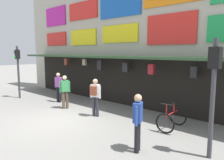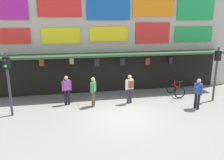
{
  "view_description": "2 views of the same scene",
  "coord_description": "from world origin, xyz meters",
  "views": [
    {
      "loc": [
        7.5,
        -4.91,
        2.85
      ],
      "look_at": [
        1.14,
        2.12,
        1.6
      ],
      "focal_mm": 34.33,
      "sensor_mm": 36.0,
      "label": 1
    },
    {
      "loc": [
        -2.66,
        -10.7,
        4.72
      ],
      "look_at": [
        -0.14,
        2.13,
        1.26
      ],
      "focal_mm": 36.98,
      "sensor_mm": 36.0,
      "label": 2
    }
  ],
  "objects": [
    {
      "name": "ground_plane",
      "position": [
        0.0,
        0.0,
        0.0
      ],
      "size": [
        80.0,
        80.0,
        0.0
      ],
      "primitive_type": "plane",
      "color": "gray"
    },
    {
      "name": "shopfront",
      "position": [
        0.01,
        4.57,
        3.96
      ],
      "size": [
        18.0,
        2.6,
        8.0
      ],
      "color": "#B2AD9E",
      "rests_on": "ground"
    },
    {
      "name": "traffic_light_near",
      "position": [
        -5.52,
        0.91,
        2.14
      ],
      "size": [
        0.31,
        0.34,
        3.2
      ],
      "color": "#38383D",
      "rests_on": "ground"
    },
    {
      "name": "traffic_light_far",
      "position": [
        5.78,
        0.93,
        2.14
      ],
      "size": [
        0.29,
        0.33,
        3.2
      ],
      "color": "#38383D",
      "rests_on": "ground"
    },
    {
      "name": "bicycle_parked",
      "position": [
        4.0,
        2.24,
        0.39
      ],
      "size": [
        0.77,
        1.19,
        1.05
      ],
      "color": "black",
      "rests_on": "ground"
    },
    {
      "name": "pedestrian_in_purple",
      "position": [
        0.76,
        1.44,
        0.98
      ],
      "size": [
        0.52,
        0.42,
        1.68
      ],
      "color": "#2D2D38",
      "rests_on": "ground"
    },
    {
      "name": "pedestrian_in_red",
      "position": [
        -1.34,
        1.34,
        0.95
      ],
      "size": [
        0.35,
        0.49,
        1.68
      ],
      "color": "brown",
      "rests_on": "ground"
    },
    {
      "name": "pedestrian_in_black",
      "position": [
        4.11,
        -0.08,
        0.95
      ],
      "size": [
        0.35,
        0.49,
        1.68
      ],
      "color": "black",
      "rests_on": "ground"
    },
    {
      "name": "pedestrian_in_yellow",
      "position": [
        -2.77,
        1.92,
        0.95
      ],
      "size": [
        0.53,
        0.27,
        1.68
      ],
      "color": "black",
      "rests_on": "ground"
    }
  ]
}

